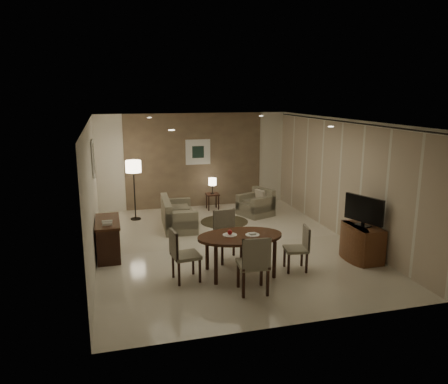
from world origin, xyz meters
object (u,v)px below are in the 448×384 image
object	(u,v)px
dining_table	(240,254)
chair_far	(228,237)
chair_left	(186,255)
sofa	(179,213)
armchair	(255,203)
console_desk	(108,238)
floor_lamp	(134,190)
side_table	(213,201)
chair_right	(296,249)
chair_near	(253,263)
tv_cabinet	(362,243)

from	to	relation	value
dining_table	chair_far	distance (m)	0.69
chair_left	dining_table	bearing A→B (deg)	-95.50
dining_table	sofa	size ratio (longest dim) A/B	1.03
chair_left	sofa	size ratio (longest dim) A/B	0.62
dining_table	chair_left	world-z (taller)	chair_left
armchair	console_desk	bearing A→B (deg)	-83.75
chair_left	floor_lamp	size ratio (longest dim) A/B	0.61
dining_table	chair_left	size ratio (longest dim) A/B	1.66
armchair	side_table	distance (m)	1.34
side_table	dining_table	bearing A→B (deg)	-97.20
chair_right	side_table	world-z (taller)	chair_right
chair_near	chair_left	distance (m)	1.24
sofa	side_table	size ratio (longest dim) A/B	3.35
dining_table	chair_right	distance (m)	1.06
console_desk	dining_table	world-z (taller)	console_desk
chair_near	chair_right	size ratio (longest dim) A/B	1.20
console_desk	side_table	distance (m)	4.18
tv_cabinet	chair_near	xyz separation A→B (m)	(-2.58, -0.82, 0.16)
chair_far	chair_right	size ratio (longest dim) A/B	1.17
dining_table	armchair	xyz separation A→B (m)	(1.55, 3.64, -0.01)
chair_right	chair_near	bearing A→B (deg)	-48.48
chair_right	side_table	size ratio (longest dim) A/B	1.85
tv_cabinet	chair_right	world-z (taller)	chair_right
chair_left	side_table	world-z (taller)	chair_left
console_desk	side_table	xyz separation A→B (m)	(2.90, 3.00, -0.15)
chair_right	armchair	distance (m)	3.78
tv_cabinet	chair_far	size ratio (longest dim) A/B	0.91
chair_right	armchair	xyz separation A→B (m)	(0.50, 3.75, -0.07)
console_desk	chair_right	xyz separation A→B (m)	(3.38, -1.65, 0.05)
floor_lamp	chair_far	bearing A→B (deg)	-64.89
tv_cabinet	side_table	size ratio (longest dim) A/B	1.98
side_table	console_desk	bearing A→B (deg)	-134.01
sofa	chair_far	bearing A→B (deg)	-163.41
tv_cabinet	floor_lamp	bearing A→B (deg)	136.09
tv_cabinet	sofa	bearing A→B (deg)	136.00
chair_left	floor_lamp	distance (m)	4.16
chair_near	side_table	size ratio (longest dim) A/B	2.23
chair_right	armchair	bearing A→B (deg)	-177.93
armchair	floor_lamp	distance (m)	3.24
chair_right	sofa	world-z (taller)	chair_right
tv_cabinet	floor_lamp	distance (m)	5.83
tv_cabinet	chair_left	bearing A→B (deg)	-178.87
dining_table	chair_right	world-z (taller)	chair_right
chair_far	sofa	world-z (taller)	chair_far
chair_far	armchair	bearing A→B (deg)	56.18
console_desk	chair_near	size ratio (longest dim) A/B	1.18
tv_cabinet	armchair	distance (m)	3.73
armchair	side_table	size ratio (longest dim) A/B	1.75
chair_right	side_table	bearing A→B (deg)	-164.45
chair_left	chair_right	xyz separation A→B (m)	(2.06, -0.08, -0.05)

